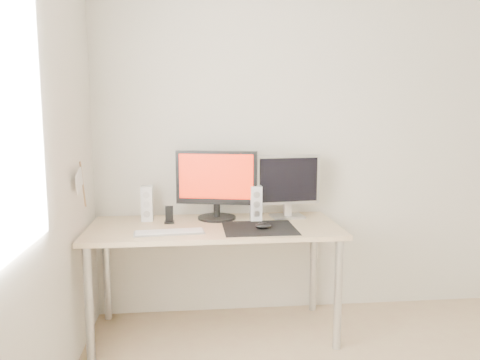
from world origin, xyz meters
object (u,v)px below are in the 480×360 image
speaker_left (147,203)px  keyboard (169,232)px  mouse (263,226)px  phone_dock (169,218)px  desk (214,237)px  second_monitor (288,183)px  speaker_right (256,203)px  main_monitor (217,182)px

speaker_left → keyboard: 0.41m
mouse → phone_dock: bearing=158.6°
desk → phone_dock: (-0.29, 0.09, 0.11)m
mouse → second_monitor: bearing=55.8°
speaker_right → second_monitor: bearing=16.8°
second_monitor → speaker_left: 0.96m
speaker_left → keyboard: bearing=-65.8°
mouse → main_monitor: (-0.27, 0.32, 0.23)m
second_monitor → phone_dock: (-0.81, -0.09, -0.21)m
mouse → speaker_left: speaker_left is taller
second_monitor → keyboard: 0.90m
mouse → desk: (-0.30, 0.14, -0.10)m
speaker_left → speaker_right: same height
mouse → speaker_left: (-0.74, 0.32, 0.10)m
desk → main_monitor: (0.03, 0.18, 0.33)m
main_monitor → second_monitor: size_ratio=1.21×
mouse → main_monitor: main_monitor is taller
desk → main_monitor: size_ratio=2.93×
main_monitor → phone_dock: (-0.32, -0.09, -0.22)m
main_monitor → keyboard: bearing=-130.4°
desk → speaker_left: speaker_left is taller
phone_dock → speaker_right: bearing=2.1°
main_monitor → speaker_left: size_ratio=2.32×
second_monitor → main_monitor: bearing=-179.7°
mouse → speaker_right: (-0.01, 0.25, 0.10)m
desk → speaker_left: size_ratio=6.79×
speaker_left → phone_dock: bearing=-31.2°
mouse → second_monitor: size_ratio=0.23×
speaker_right → keyboard: (-0.56, -0.29, -0.11)m
speaker_left → phone_dock: 0.19m
keyboard → speaker_left: bearing=114.2°
second_monitor → speaker_left: second_monitor is taller
second_monitor → speaker_right: bearing=-163.2°
desk → phone_dock: phone_dock is taller
second_monitor → speaker_left: bearing=-180.0°
speaker_left → desk: bearing=-22.5°
main_monitor → second_monitor: (0.49, 0.00, -0.01)m
second_monitor → speaker_right: 0.27m
main_monitor → phone_dock: bearing=-164.3°
second_monitor → phone_dock: size_ratio=3.91×
speaker_right → phone_dock: bearing=-177.9°
main_monitor → second_monitor: 0.49m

